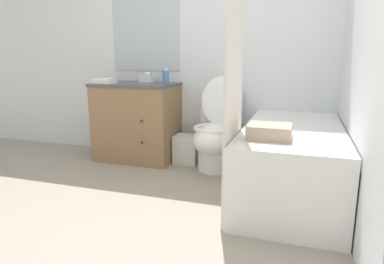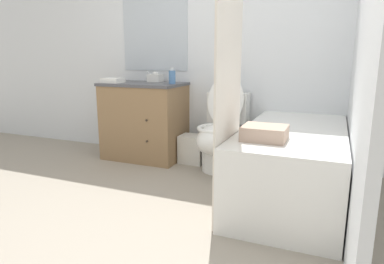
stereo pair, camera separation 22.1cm
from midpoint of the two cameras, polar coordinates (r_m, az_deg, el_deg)
ground_plane at (r=2.33m, az=-5.89°, el=-15.87°), size 14.00×14.00×0.00m
wall_back at (r=3.68m, az=7.06°, el=14.69°), size 8.00×0.06×2.50m
wall_right at (r=2.67m, az=29.01°, el=14.11°), size 0.05×2.72×2.50m
vanity_cabinet at (r=3.76m, az=-6.23°, el=1.99°), size 0.85×0.58×0.83m
sink_faucet at (r=3.86m, az=-5.13°, el=8.88°), size 0.14×0.12×0.12m
toilet at (r=3.35m, az=6.62°, el=-0.61°), size 0.41×0.70×0.92m
bathtub at (r=2.84m, az=18.55°, el=-5.00°), size 0.75×1.60×0.56m
shower_curtain at (r=2.29m, az=8.96°, el=9.18°), size 0.02×0.56×1.95m
wastebasket at (r=3.61m, az=1.81°, el=-2.87°), size 0.25×0.21×0.30m
tissue_box at (r=3.82m, az=-4.45°, el=9.00°), size 0.15×0.13×0.11m
soap_dispenser at (r=3.53m, az=-1.52°, el=9.20°), size 0.07×0.07×0.16m
hand_towel_folded at (r=3.73m, az=-11.40°, el=8.41°), size 0.21×0.17×0.05m
bath_towel_folded at (r=2.34m, az=14.69°, el=-0.16°), size 0.29×0.25×0.09m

